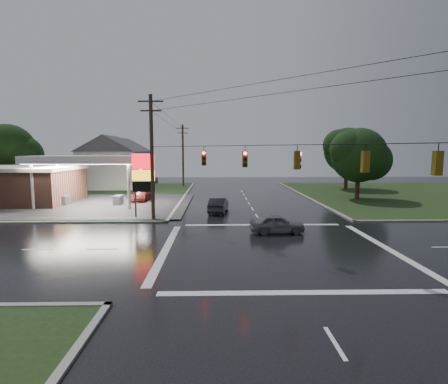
{
  "coord_description": "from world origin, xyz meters",
  "views": [
    {
      "loc": [
        -3.8,
        -21.51,
        6.16
      ],
      "look_at": [
        -3.24,
        5.08,
        3.0
      ],
      "focal_mm": 28.0,
      "sensor_mm": 36.0,
      "label": 1
    }
  ],
  "objects_px": {
    "gas_station": "(30,182)",
    "car_north": "(218,205)",
    "utility_pole_n": "(183,155)",
    "house_near": "(112,161)",
    "tree_nw_behind": "(9,150)",
    "tree_ne_far": "(348,150)",
    "pylon_sign": "(143,174)",
    "house_far": "(125,160)",
    "tree_ne_near": "(360,155)",
    "utility_pole_nw": "(152,156)",
    "car_crossing": "(277,224)",
    "car_pump": "(141,196)"
  },
  "relations": [
    {
      "from": "gas_station",
      "to": "car_north",
      "type": "height_order",
      "value": "gas_station"
    },
    {
      "from": "utility_pole_n",
      "to": "car_north",
      "type": "height_order",
      "value": "utility_pole_n"
    },
    {
      "from": "gas_station",
      "to": "house_near",
      "type": "height_order",
      "value": "house_near"
    },
    {
      "from": "tree_nw_behind",
      "to": "tree_ne_far",
      "type": "relative_size",
      "value": 1.02
    },
    {
      "from": "house_near",
      "to": "car_north",
      "type": "bearing_deg",
      "value": -52.86
    },
    {
      "from": "pylon_sign",
      "to": "tree_nw_behind",
      "type": "distance_m",
      "value": 30.49
    },
    {
      "from": "house_far",
      "to": "tree_ne_near",
      "type": "relative_size",
      "value": 1.23
    },
    {
      "from": "gas_station",
      "to": "utility_pole_nw",
      "type": "distance_m",
      "value": 19.38
    },
    {
      "from": "gas_station",
      "to": "car_crossing",
      "type": "xyz_separation_m",
      "value": [
        26.42,
        -15.53,
        -1.85
      ]
    },
    {
      "from": "tree_ne_near",
      "to": "utility_pole_n",
      "type": "bearing_deg",
      "value": 145.9
    },
    {
      "from": "tree_ne_far",
      "to": "car_crossing",
      "type": "relative_size",
      "value": 2.4
    },
    {
      "from": "house_far",
      "to": "tree_ne_near",
      "type": "height_order",
      "value": "tree_ne_near"
    },
    {
      "from": "gas_station",
      "to": "house_far",
      "type": "height_order",
      "value": "house_far"
    },
    {
      "from": "utility_pole_nw",
      "to": "car_crossing",
      "type": "bearing_deg",
      "value": -27.49
    },
    {
      "from": "tree_ne_far",
      "to": "car_north",
      "type": "xyz_separation_m",
      "value": [
        -20.77,
        -20.88,
        -5.44
      ]
    },
    {
      "from": "house_far",
      "to": "tree_ne_near",
      "type": "distance_m",
      "value": 44.5
    },
    {
      "from": "car_north",
      "to": "car_crossing",
      "type": "distance_m",
      "value": 9.95
    },
    {
      "from": "utility_pole_nw",
      "to": "tree_nw_behind",
      "type": "bearing_deg",
      "value": 139.9
    },
    {
      "from": "pylon_sign",
      "to": "car_pump",
      "type": "distance_m",
      "value": 11.16
    },
    {
      "from": "utility_pole_n",
      "to": "car_north",
      "type": "relative_size",
      "value": 2.33
    },
    {
      "from": "pylon_sign",
      "to": "car_north",
      "type": "distance_m",
      "value": 8.05
    },
    {
      "from": "house_far",
      "to": "tree_nw_behind",
      "type": "xyz_separation_m",
      "value": [
        -11.89,
        -18.01,
        1.77
      ]
    },
    {
      "from": "gas_station",
      "to": "house_far",
      "type": "bearing_deg",
      "value": 82.5
    },
    {
      "from": "gas_station",
      "to": "house_near",
      "type": "relative_size",
      "value": 2.37
    },
    {
      "from": "house_near",
      "to": "tree_nw_behind",
      "type": "distance_m",
      "value": 14.33
    },
    {
      "from": "utility_pole_n",
      "to": "car_pump",
      "type": "height_order",
      "value": "utility_pole_n"
    },
    {
      "from": "gas_station",
      "to": "tree_ne_near",
      "type": "xyz_separation_m",
      "value": [
        39.82,
        2.29,
        3.01
      ]
    },
    {
      "from": "car_pump",
      "to": "utility_pole_nw",
      "type": "bearing_deg",
      "value": -69.47
    },
    {
      "from": "utility_pole_nw",
      "to": "car_pump",
      "type": "xyz_separation_m",
      "value": [
        -3.5,
        11.35,
        -5.03
      ]
    },
    {
      "from": "gas_station",
      "to": "utility_pole_nw",
      "type": "relative_size",
      "value": 2.38
    },
    {
      "from": "gas_station",
      "to": "car_crossing",
      "type": "relative_size",
      "value": 6.42
    },
    {
      "from": "tree_ne_near",
      "to": "gas_station",
      "type": "bearing_deg",
      "value": -176.7
    },
    {
      "from": "house_near",
      "to": "car_crossing",
      "type": "distance_m",
      "value": 38.7
    },
    {
      "from": "gas_station",
      "to": "tree_ne_near",
      "type": "distance_m",
      "value": 40.0
    },
    {
      "from": "tree_nw_behind",
      "to": "car_pump",
      "type": "bearing_deg",
      "value": -23.68
    },
    {
      "from": "utility_pole_n",
      "to": "car_north",
      "type": "bearing_deg",
      "value": -76.71
    },
    {
      "from": "gas_station",
      "to": "tree_ne_far",
      "type": "relative_size",
      "value": 2.67
    },
    {
      "from": "tree_ne_near",
      "to": "utility_pole_nw",
      "type": "bearing_deg",
      "value": -152.14
    },
    {
      "from": "house_near",
      "to": "car_north",
      "type": "height_order",
      "value": "house_near"
    },
    {
      "from": "pylon_sign",
      "to": "house_near",
      "type": "bearing_deg",
      "value": 112.28
    },
    {
      "from": "tree_ne_near",
      "to": "tree_ne_far",
      "type": "relative_size",
      "value": 0.92
    },
    {
      "from": "tree_ne_far",
      "to": "car_north",
      "type": "height_order",
      "value": "tree_ne_far"
    },
    {
      "from": "car_north",
      "to": "car_pump",
      "type": "bearing_deg",
      "value": -31.45
    },
    {
      "from": "gas_station",
      "to": "house_far",
      "type": "distance_m",
      "value": 28.61
    },
    {
      "from": "utility_pole_nw",
      "to": "utility_pole_n",
      "type": "xyz_separation_m",
      "value": [
        0.0,
        28.5,
        -0.25
      ]
    },
    {
      "from": "house_far",
      "to": "tree_ne_far",
      "type": "distance_m",
      "value": 41.57
    },
    {
      "from": "utility_pole_nw",
      "to": "car_north",
      "type": "height_order",
      "value": "utility_pole_nw"
    },
    {
      "from": "house_near",
      "to": "car_crossing",
      "type": "xyz_separation_m",
      "value": [
        21.69,
        -31.83,
        -3.71
      ]
    },
    {
      "from": "utility_pole_nw",
      "to": "house_near",
      "type": "distance_m",
      "value": 28.9
    },
    {
      "from": "gas_station",
      "to": "pylon_sign",
      "type": "xyz_separation_m",
      "value": [
        15.18,
        -9.2,
        1.46
      ]
    }
  ]
}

